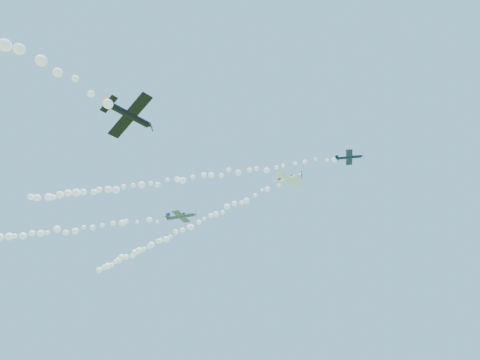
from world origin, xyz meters
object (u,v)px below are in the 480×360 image
Objects in this scene: plane_navy at (349,157)px; plane_grey at (181,216)px; plane_white at (289,179)px; plane_black at (130,115)px.

plane_grey is at bearing 179.84° from plane_navy.
plane_navy reaches higher than plane_grey.
plane_black is (-2.35, -40.32, -8.85)m from plane_white.
plane_white is 13.27m from plane_navy.
plane_navy is 0.78× the size of plane_black.
plane_black is at bearing -132.75° from plane_navy.
plane_white is at bearing 5.11° from plane_grey.
plane_white is 1.01× the size of plane_grey.
plane_navy reaches higher than plane_black.
plane_grey is (-33.31, -14.52, -9.55)m from plane_navy.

